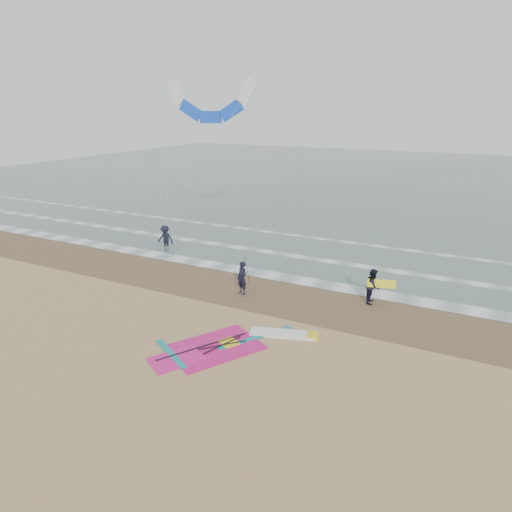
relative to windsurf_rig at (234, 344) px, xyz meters
The scene contains 11 objects.
ground 0.51m from the windsurf_rig, 82.27° to the right, with size 120.00×120.00×0.00m, color tan.
sea_water 47.49m from the windsurf_rig, 89.92° to the left, with size 120.00×80.00×0.02m, color #47605E.
wet_sand_band 5.49m from the windsurf_rig, 89.28° to the left, with size 120.00×5.00×0.01m, color brown.
foam_waterline 9.93m from the windsurf_rig, 89.60° to the left, with size 120.00×9.15×0.02m.
windsurf_rig is the anchor object (origin of this frame).
person_standing 5.26m from the windsurf_rig, 115.19° to the left, with size 0.62×0.41×1.70m, color black.
person_walking 7.68m from the windsurf_rig, 59.55° to the left, with size 0.83×0.64×1.70m, color black.
person_wading 14.38m from the windsurf_rig, 138.37° to the left, with size 1.17×0.67×1.81m, color black.
held_pole 5.22m from the windsurf_rig, 112.12° to the left, with size 0.17×0.86×1.82m.
carried_kiteboard 7.84m from the windsurf_rig, 56.63° to the left, with size 1.30×0.51×0.39m.
surf_kite 17.38m from the windsurf_rig, 125.09° to the left, with size 6.80×2.74×9.54m.
Camera 1 is at (7.99, -13.42, 9.00)m, focal length 32.00 mm.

